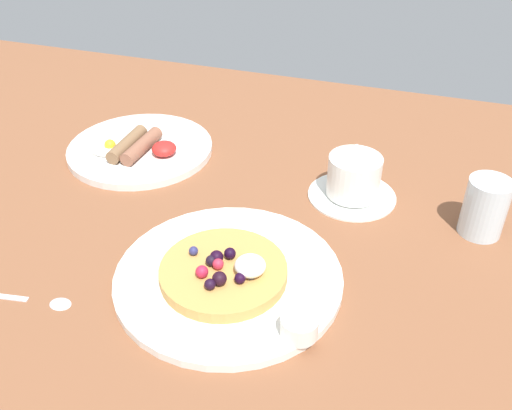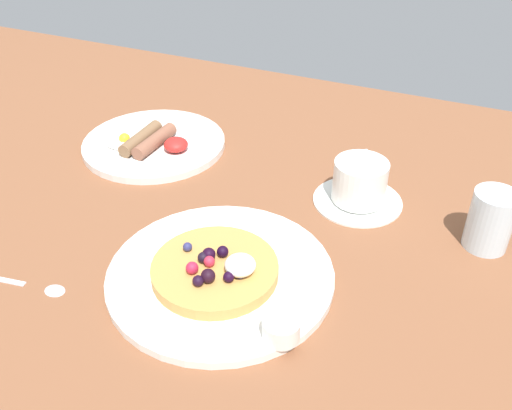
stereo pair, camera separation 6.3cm
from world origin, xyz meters
The scene contains 10 objects.
ground_plane centered at (0.00, 0.00, -0.01)m, with size 2.05×1.12×0.03m, color brown.
pancake_plate centered at (0.06, -0.13, 0.01)m, with size 0.30×0.30×0.01m, color white.
pancake_with_berries centered at (0.06, -0.14, 0.02)m, with size 0.17×0.17×0.04m.
syrup_ramekin centered at (0.18, -0.20, 0.03)m, with size 0.04×0.04×0.03m.
breakfast_plate centered at (-0.21, 0.14, 0.01)m, with size 0.26×0.26×0.01m, color white.
fried_breakfast centered at (-0.20, 0.12, 0.02)m, with size 0.16×0.11×0.03m.
coffee_saucer centered at (0.18, 0.12, 0.00)m, with size 0.14×0.14×0.01m, color white.
coffee_cup centered at (0.18, 0.12, 0.04)m, with size 0.08×0.12×0.06m.
teaspoon centered at (-0.15, -0.24, 0.00)m, with size 0.14×0.04×0.01m.
water_glass centered at (0.38, 0.08, 0.04)m, with size 0.06×0.06×0.09m, color silver.
Camera 1 is at (0.27, -0.64, 0.51)m, focal length 39.69 mm.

